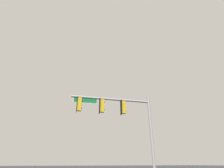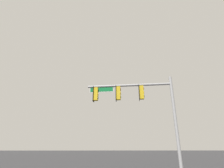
{
  "view_description": "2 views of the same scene",
  "coord_description": "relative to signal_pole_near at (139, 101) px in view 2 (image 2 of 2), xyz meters",
  "views": [
    {
      "loc": [
        2.67,
        6.16,
        1.75
      ],
      "look_at": [
        -2.31,
        -6.32,
        7.9
      ],
      "focal_mm": 28.0,
      "sensor_mm": 36.0,
      "label": 1
    },
    {
      "loc": [
        -0.77,
        6.42,
        1.91
      ],
      "look_at": [
        -1.31,
        -8.21,
        7.34
      ],
      "focal_mm": 28.0,
      "sensor_mm": 36.0,
      "label": 2
    }
  ],
  "objects": [
    {
      "name": "signal_pole_near",
      "position": [
        0.0,
        0.0,
        0.0
      ],
      "size": [
        6.96,
        1.35,
        7.49
      ],
      "color": "gray",
      "rests_on": "ground_plane"
    }
  ]
}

